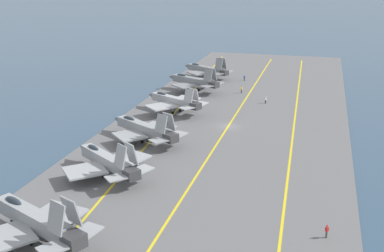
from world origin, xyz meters
name	(u,v)px	position (x,y,z in m)	size (l,w,h in m)	color
ground_plane	(228,128)	(0.00, 0.00, 0.00)	(2000.00, 2000.00, 0.00)	#334C66
carrier_deck	(228,127)	(0.00, 0.00, 0.20)	(170.25, 46.46, 0.40)	slate
deck_stripe_foul_line	(293,132)	(0.00, -12.78, 0.40)	(153.23, 0.36, 0.01)	yellow
deck_stripe_centerline	(228,126)	(0.00, 0.00, 0.40)	(153.23, 0.36, 0.01)	yellow
deck_stripe_edge_line	(167,121)	(0.00, 12.78, 0.40)	(153.23, 0.36, 0.01)	yellow
parked_jet_nearest	(35,219)	(-46.88, 13.61, 2.89)	(12.43, 17.23, 6.78)	#93999E
parked_jet_second	(107,161)	(-27.91, 13.30, 2.68)	(13.87, 15.52, 6.49)	#9EA3A8
parked_jet_third	(144,128)	(-12.20, 13.25, 2.77)	(13.04, 16.89, 6.35)	#93999E
parked_jet_fourth	(174,101)	(6.41, 13.36, 3.03)	(13.73, 15.34, 6.09)	#A8AAAF
parked_jet_fifth	(193,81)	(25.55, 14.14, 3.12)	(12.59, 15.95, 6.57)	gray
parked_jet_sixth	(206,69)	(41.90, 14.79, 2.82)	(12.37, 16.00, 6.32)	gray
crew_yellow_vest	(242,89)	(27.01, 1.96, 1.38)	(0.42, 0.32, 1.79)	#383328
crew_white_vest	(266,100)	(18.99, -5.08, 1.31)	(0.46, 0.45, 1.65)	#232328
crew_blue_vest	(244,78)	(40.88, 3.53, 1.32)	(0.36, 0.44, 1.68)	#232328
crew_red_vest	(327,231)	(-37.84, -19.22, 1.33)	(0.46, 0.45, 1.69)	#4C473D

